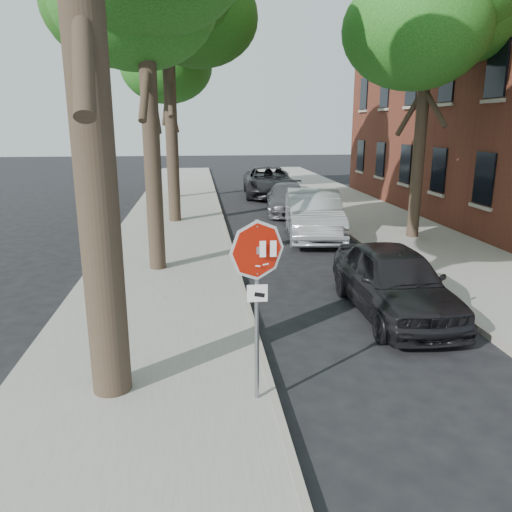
% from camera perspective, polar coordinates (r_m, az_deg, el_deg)
% --- Properties ---
extents(ground, '(120.00, 120.00, 0.00)m').
position_cam_1_polar(ground, '(7.63, 5.54, -16.25)').
color(ground, black).
rests_on(ground, ground).
extents(sidewalk_left, '(4.00, 55.00, 0.12)m').
position_cam_1_polar(sidewalk_left, '(18.81, -9.74, 2.73)').
color(sidewalk_left, gray).
rests_on(sidewalk_left, ground).
extents(sidewalk_right, '(4.00, 55.00, 0.12)m').
position_cam_1_polar(sidewalk_right, '(20.21, 15.12, 3.26)').
color(sidewalk_right, gray).
rests_on(sidewalk_right, ground).
extents(curb_left, '(0.12, 55.00, 0.13)m').
position_cam_1_polar(curb_left, '(18.81, -3.49, 2.93)').
color(curb_left, '#9E9384').
rests_on(curb_left, ground).
extents(curb_right, '(0.12, 55.00, 0.13)m').
position_cam_1_polar(curb_right, '(19.54, 9.52, 3.21)').
color(curb_right, '#9E9384').
rests_on(curb_right, ground).
extents(stop_sign, '(0.76, 0.34, 2.61)m').
position_cam_1_polar(stop_sign, '(6.70, 0.13, -2.39)').
color(stop_sign, gray).
rests_on(stop_sign, sidewalk_left).
extents(tree_mid_b, '(5.88, 5.46, 10.36)m').
position_cam_1_polar(tree_mid_b, '(20.92, -10.25, 25.81)').
color(tree_mid_b, black).
rests_on(tree_mid_b, sidewalk_left).
extents(tree_far, '(5.29, 4.91, 9.33)m').
position_cam_1_polar(tree_far, '(27.71, -9.97, 21.42)').
color(tree_far, black).
rests_on(tree_far, sidewalk_left).
extents(tree_right, '(5.29, 4.91, 9.33)m').
position_cam_1_polar(tree_right, '(18.38, 19.04, 24.37)').
color(tree_right, black).
rests_on(tree_right, sidewalk_right).
extents(car_a, '(1.74, 4.34, 1.48)m').
position_cam_1_polar(car_a, '(10.91, 15.49, -2.75)').
color(car_a, black).
rests_on(car_a, ground).
extents(car_b, '(2.41, 5.28, 1.68)m').
position_cam_1_polar(car_b, '(17.86, 6.56, 4.76)').
color(car_b, '#A8ABB0').
rests_on(car_b, ground).
extents(car_c, '(2.41, 4.75, 1.32)m').
position_cam_1_polar(car_c, '(22.84, 3.62, 6.56)').
color(car_c, '#49494E').
rests_on(car_c, ground).
extents(car_d, '(3.04, 6.01, 1.63)m').
position_cam_1_polar(car_d, '(28.20, 1.50, 8.47)').
color(car_d, black).
rests_on(car_d, ground).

